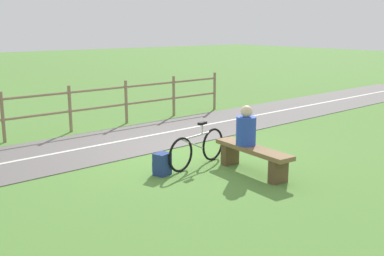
# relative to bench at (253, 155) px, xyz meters

# --- Properties ---
(ground_plane) EXTENTS (80.00, 80.00, 0.00)m
(ground_plane) POSITION_rel_bench_xyz_m (2.06, 0.19, -0.33)
(ground_plane) COLOR #548438
(bench) EXTENTS (1.75, 0.48, 0.48)m
(bench) POSITION_rel_bench_xyz_m (0.00, 0.00, 0.00)
(bench) COLOR brown
(bench) RESTS_ON ground_plane
(person_seated) EXTENTS (0.39, 0.39, 0.73)m
(person_seated) POSITION_rel_bench_xyz_m (0.20, -0.01, 0.46)
(person_seated) COLOR #2847B7
(person_seated) RESTS_ON bench
(bicycle) EXTENTS (0.39, 1.59, 0.83)m
(bicycle) POSITION_rel_bench_xyz_m (0.95, 0.51, 0.01)
(bicycle) COLOR black
(bicycle) RESTS_ON ground_plane
(backpack) EXTENTS (0.33, 0.33, 0.40)m
(backpack) POSITION_rel_bench_xyz_m (0.92, 1.36, -0.14)
(backpack) COLOR navy
(backpack) RESTS_ON ground_plane
(fence_roadside) EXTENTS (0.53, 11.58, 1.17)m
(fence_roadside) POSITION_rel_bench_xyz_m (5.13, 2.03, 0.36)
(fence_roadside) COLOR #847051
(fence_roadside) RESTS_ON ground_plane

